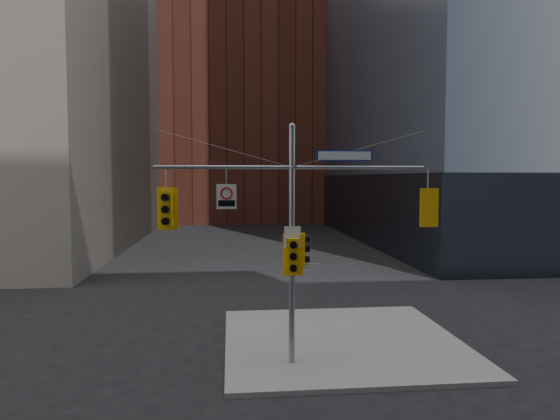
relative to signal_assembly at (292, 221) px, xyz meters
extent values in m
plane|color=black|center=(0.00, -1.99, -4.42)|extent=(160.00, 160.00, 0.00)
cube|color=gray|center=(2.00, 2.01, -4.34)|extent=(8.00, 8.00, 0.15)
cube|color=black|center=(28.00, 30.01, -1.42)|extent=(36.40, 36.40, 6.00)
cube|color=brown|center=(0.00, 56.01, 9.58)|extent=(26.00, 20.00, 28.00)
cylinder|color=gray|center=(0.00, 0.01, -0.82)|extent=(0.18, 0.18, 7.20)
sphere|color=gray|center=(0.00, 0.01, 2.78)|extent=(0.20, 0.20, 0.20)
cylinder|color=gray|center=(-2.00, 0.01, 1.58)|extent=(4.00, 0.11, 0.11)
cylinder|color=gray|center=(2.00, 0.01, 1.58)|extent=(4.00, 0.11, 0.11)
cylinder|color=gray|center=(0.00, -0.34, 1.58)|extent=(0.10, 0.70, 0.10)
cylinder|color=gray|center=(-2.00, 0.01, 2.13)|extent=(4.00, 0.02, 1.12)
cylinder|color=gray|center=(2.00, 0.01, 2.13)|extent=(4.00, 0.02, 1.12)
cube|color=yellow|center=(-3.64, 0.01, 0.38)|extent=(0.34, 0.25, 1.01)
cube|color=yellow|center=(-3.63, 0.18, 0.38)|extent=(0.60, 0.08, 1.25)
cylinder|color=black|center=(-3.65, -0.19, 0.72)|extent=(0.22, 0.17, 0.21)
cylinder|color=black|center=(-3.65, -0.11, 0.72)|extent=(0.18, 0.03, 0.18)
cylinder|color=black|center=(-3.65, -0.19, 0.38)|extent=(0.22, 0.17, 0.21)
cylinder|color=black|center=(-3.65, -0.11, 0.38)|extent=(0.18, 0.03, 0.18)
cylinder|color=black|center=(-3.65, -0.19, 0.05)|extent=(0.22, 0.17, 0.21)
cylinder|color=#0CE559|center=(-3.65, -0.11, 0.05)|extent=(0.18, 0.03, 0.18)
cube|color=yellow|center=(4.14, 0.01, 0.38)|extent=(0.32, 0.23, 0.94)
cube|color=yellow|center=(4.13, -0.15, 0.38)|extent=(0.56, 0.07, 1.17)
cylinder|color=black|center=(4.16, 0.19, 0.70)|extent=(0.21, 0.16, 0.20)
cylinder|color=black|center=(4.15, 0.11, 0.70)|extent=(0.17, 0.03, 0.17)
cylinder|color=black|center=(4.16, 0.19, 0.38)|extent=(0.21, 0.16, 0.20)
cylinder|color=black|center=(4.15, 0.11, 0.38)|extent=(0.17, 0.03, 0.17)
cylinder|color=black|center=(4.16, 0.19, 0.07)|extent=(0.21, 0.16, 0.20)
cylinder|color=black|center=(4.15, 0.11, 0.07)|extent=(0.17, 0.03, 0.17)
cube|color=yellow|center=(0.28, 0.01, -0.83)|extent=(0.24, 0.32, 0.93)
cylinder|color=black|center=(0.46, -0.01, -0.52)|extent=(0.16, 0.21, 0.19)
cylinder|color=black|center=(0.39, 0.00, -0.52)|extent=(0.03, 0.17, 0.17)
cylinder|color=black|center=(0.46, -0.01, -0.83)|extent=(0.16, 0.21, 0.19)
cylinder|color=black|center=(0.39, 0.00, -0.83)|extent=(0.03, 0.17, 0.17)
cylinder|color=black|center=(0.46, -0.01, -1.14)|extent=(0.16, 0.21, 0.19)
cylinder|color=black|center=(0.39, 0.00, -1.14)|extent=(0.03, 0.17, 0.17)
cube|color=yellow|center=(0.00, -0.27, -0.98)|extent=(0.35, 0.26, 1.01)
cube|color=yellow|center=(0.02, -0.10, -0.98)|extent=(0.59, 0.09, 1.24)
cylinder|color=black|center=(-0.02, -0.46, -0.65)|extent=(0.22, 0.17, 0.21)
cylinder|color=black|center=(-0.01, -0.39, -0.65)|extent=(0.18, 0.04, 0.18)
cylinder|color=black|center=(-0.02, -0.46, -0.98)|extent=(0.22, 0.17, 0.21)
cylinder|color=black|center=(-0.01, -0.39, -0.98)|extent=(0.18, 0.04, 0.18)
cylinder|color=black|center=(-0.02, -0.46, -1.32)|extent=(0.22, 0.17, 0.21)
cylinder|color=black|center=(-0.01, -0.39, -1.32)|extent=(0.18, 0.04, 0.18)
cube|color=navy|center=(1.56, 0.01, 1.93)|extent=(1.68, 0.12, 0.33)
cube|color=silver|center=(1.56, -0.02, 1.93)|extent=(1.58, 0.09, 0.25)
cube|color=silver|center=(-1.92, -0.01, 0.73)|extent=(0.58, 0.04, 0.72)
torus|color=#B20A0A|center=(-1.92, -0.03, 0.83)|extent=(0.36, 0.06, 0.36)
cube|color=black|center=(-1.92, -0.03, 0.54)|extent=(0.48, 0.02, 0.17)
cube|color=silver|center=(0.00, -0.11, -0.46)|extent=(0.49, 0.06, 0.64)
cube|color=#D88C00|center=(0.00, -0.13, -0.64)|extent=(0.35, 0.03, 0.28)
cube|color=silver|center=(0.45, 0.01, -1.36)|extent=(0.75, 0.05, 0.15)
cube|color=#145926|center=(0.00, 0.46, -1.53)|extent=(0.04, 0.76, 0.15)
camera|label=1|loc=(-1.84, -14.56, 1.27)|focal=32.00mm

